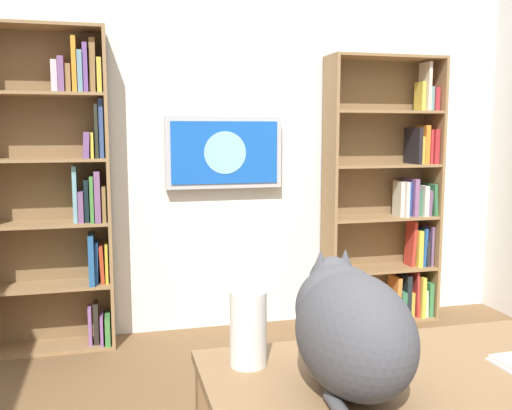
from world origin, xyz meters
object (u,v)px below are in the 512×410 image
at_px(bookshelf_left, 393,202).
at_px(wall_mounted_tv, 224,152).
at_px(bookshelf_right, 64,186).
at_px(cat, 349,325).
at_px(paper_towel_roll, 248,328).

bearing_deg(bookshelf_left, wall_mounted_tv, -3.66).
bearing_deg(bookshelf_right, cat, 110.13).
xyz_separation_m(wall_mounted_tv, paper_towel_roll, (0.39, 2.37, -0.43)).
xyz_separation_m(bookshelf_left, paper_towel_roll, (1.68, 2.29, -0.05)).
bearing_deg(bookshelf_right, bookshelf_left, -179.97).
bearing_deg(paper_towel_roll, bookshelf_right, -73.21).
height_order(bookshelf_right, wall_mounted_tv, bookshelf_right).
relative_size(wall_mounted_tv, paper_towel_roll, 3.65).
height_order(bookshelf_left, wall_mounted_tv, bookshelf_left).
relative_size(bookshelf_right, cat, 3.68).
bearing_deg(bookshelf_right, paper_towel_roll, 106.79).
height_order(bookshelf_right, paper_towel_roll, bookshelf_right).
xyz_separation_m(bookshelf_left, wall_mounted_tv, (1.28, -0.08, 0.38)).
bearing_deg(wall_mounted_tv, cat, 86.35).
relative_size(bookshelf_left, cat, 3.48).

